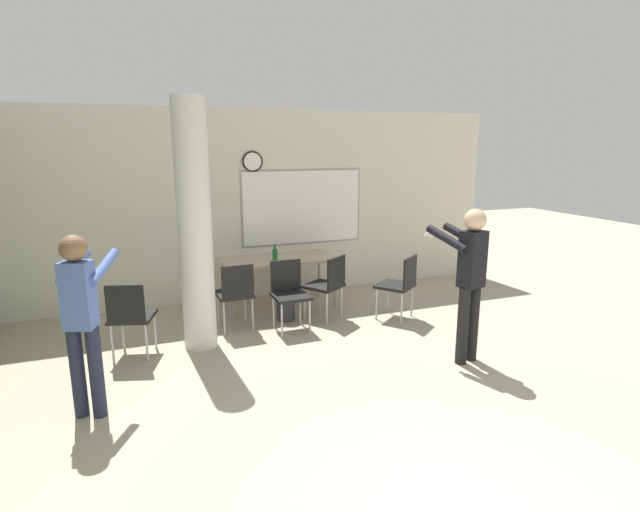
{
  "coord_description": "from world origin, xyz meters",
  "views": [
    {
      "loc": [
        -1.67,
        -2.24,
        2.31
      ],
      "look_at": [
        0.12,
        2.46,
        1.17
      ],
      "focal_mm": 28.0,
      "sensor_mm": 36.0,
      "label": 1
    }
  ],
  "objects_px": {
    "folding_table": "(278,261)",
    "person_watching_back": "(82,312)",
    "bottle_on_table": "(275,254)",
    "person_playing_side": "(469,273)",
    "chair_table_right": "(328,282)",
    "chair_near_pillar": "(130,314)",
    "chair_mid_room": "(400,282)",
    "chair_table_left": "(236,291)",
    "chair_table_front": "(289,290)"
  },
  "relations": [
    {
      "from": "folding_table",
      "to": "chair_mid_room",
      "type": "xyz_separation_m",
      "value": [
        1.37,
        -1.05,
        -0.17
      ]
    },
    {
      "from": "folding_table",
      "to": "bottle_on_table",
      "type": "xyz_separation_m",
      "value": [
        -0.08,
        -0.13,
        0.13
      ]
    },
    {
      "from": "chair_table_front",
      "to": "person_watching_back",
      "type": "xyz_separation_m",
      "value": [
        -2.23,
        -1.36,
        0.43
      ]
    },
    {
      "from": "chair_table_right",
      "to": "chair_mid_room",
      "type": "relative_size",
      "value": 1.0
    },
    {
      "from": "bottle_on_table",
      "to": "chair_table_right",
      "type": "xyz_separation_m",
      "value": [
        0.55,
        -0.59,
        -0.3
      ]
    },
    {
      "from": "chair_mid_room",
      "to": "person_playing_side",
      "type": "relative_size",
      "value": 0.52
    },
    {
      "from": "bottle_on_table",
      "to": "person_playing_side",
      "type": "xyz_separation_m",
      "value": [
        1.45,
        -2.33,
        0.17
      ]
    },
    {
      "from": "bottle_on_table",
      "to": "chair_table_front",
      "type": "relative_size",
      "value": 0.26
    },
    {
      "from": "folding_table",
      "to": "chair_near_pillar",
      "type": "height_order",
      "value": "chair_near_pillar"
    },
    {
      "from": "chair_table_right",
      "to": "chair_table_left",
      "type": "bearing_deg",
      "value": 178.22
    },
    {
      "from": "person_watching_back",
      "to": "chair_table_right",
      "type": "bearing_deg",
      "value": 28.3
    },
    {
      "from": "chair_mid_room",
      "to": "person_watching_back",
      "type": "height_order",
      "value": "person_watching_back"
    },
    {
      "from": "chair_table_left",
      "to": "folding_table",
      "type": "bearing_deg",
      "value": 42.0
    },
    {
      "from": "chair_mid_room",
      "to": "chair_table_right",
      "type": "bearing_deg",
      "value": 159.66
    },
    {
      "from": "chair_table_right",
      "to": "person_playing_side",
      "type": "distance_m",
      "value": 2.02
    },
    {
      "from": "chair_mid_room",
      "to": "chair_table_front",
      "type": "bearing_deg",
      "value": 173.18
    },
    {
      "from": "chair_table_front",
      "to": "bottle_on_table",
      "type": "bearing_deg",
      "value": 87.6
    },
    {
      "from": "chair_table_front",
      "to": "chair_near_pillar",
      "type": "distance_m",
      "value": 1.89
    },
    {
      "from": "chair_mid_room",
      "to": "person_playing_side",
      "type": "bearing_deg",
      "value": -90.08
    },
    {
      "from": "chair_table_front",
      "to": "person_watching_back",
      "type": "height_order",
      "value": "person_watching_back"
    },
    {
      "from": "person_watching_back",
      "to": "chair_table_left",
      "type": "bearing_deg",
      "value": 44.31
    },
    {
      "from": "folding_table",
      "to": "person_watching_back",
      "type": "height_order",
      "value": "person_watching_back"
    },
    {
      "from": "folding_table",
      "to": "bottle_on_table",
      "type": "bearing_deg",
      "value": -123.32
    },
    {
      "from": "chair_mid_room",
      "to": "chair_near_pillar",
      "type": "distance_m",
      "value": 3.36
    },
    {
      "from": "chair_mid_room",
      "to": "person_watching_back",
      "type": "distance_m",
      "value": 3.92
    },
    {
      "from": "chair_table_right",
      "to": "person_watching_back",
      "type": "bearing_deg",
      "value": -151.7
    },
    {
      "from": "chair_near_pillar",
      "to": "bottle_on_table",
      "type": "bearing_deg",
      "value": 27.3
    },
    {
      "from": "person_playing_side",
      "to": "person_watching_back",
      "type": "relative_size",
      "value": 1.04
    },
    {
      "from": "chair_mid_room",
      "to": "bottle_on_table",
      "type": "bearing_deg",
      "value": 147.6
    },
    {
      "from": "folding_table",
      "to": "person_playing_side",
      "type": "distance_m",
      "value": 2.83
    },
    {
      "from": "chair_table_right",
      "to": "person_watching_back",
      "type": "height_order",
      "value": "person_watching_back"
    },
    {
      "from": "person_playing_side",
      "to": "chair_table_front",
      "type": "bearing_deg",
      "value": 133.0
    },
    {
      "from": "bottle_on_table",
      "to": "person_playing_side",
      "type": "relative_size",
      "value": 0.13
    },
    {
      "from": "bottle_on_table",
      "to": "chair_table_right",
      "type": "distance_m",
      "value": 0.86
    },
    {
      "from": "chair_table_left",
      "to": "chair_near_pillar",
      "type": "height_order",
      "value": "same"
    },
    {
      "from": "folding_table",
      "to": "chair_table_left",
      "type": "bearing_deg",
      "value": -138.0
    },
    {
      "from": "bottle_on_table",
      "to": "chair_table_left",
      "type": "height_order",
      "value": "bottle_on_table"
    },
    {
      "from": "folding_table",
      "to": "chair_table_right",
      "type": "relative_size",
      "value": 1.83
    },
    {
      "from": "chair_table_right",
      "to": "person_watching_back",
      "type": "relative_size",
      "value": 0.55
    },
    {
      "from": "chair_table_front",
      "to": "person_playing_side",
      "type": "xyz_separation_m",
      "value": [
        1.48,
        -1.59,
        0.47
      ]
    },
    {
      "from": "chair_table_right",
      "to": "chair_near_pillar",
      "type": "height_order",
      "value": "same"
    },
    {
      "from": "folding_table",
      "to": "person_playing_side",
      "type": "bearing_deg",
      "value": -60.96
    },
    {
      "from": "chair_table_front",
      "to": "person_watching_back",
      "type": "relative_size",
      "value": 0.55
    },
    {
      "from": "person_playing_side",
      "to": "person_watching_back",
      "type": "bearing_deg",
      "value": 176.42
    },
    {
      "from": "bottle_on_table",
      "to": "person_playing_side",
      "type": "distance_m",
      "value": 2.75
    },
    {
      "from": "person_watching_back",
      "to": "folding_table",
      "type": "bearing_deg",
      "value": 43.58
    },
    {
      "from": "chair_table_left",
      "to": "person_playing_side",
      "type": "distance_m",
      "value": 2.81
    },
    {
      "from": "person_playing_side",
      "to": "person_watching_back",
      "type": "height_order",
      "value": "person_playing_side"
    },
    {
      "from": "chair_table_right",
      "to": "chair_near_pillar",
      "type": "xyz_separation_m",
      "value": [
        -2.46,
        -0.4,
        0.0
      ]
    },
    {
      "from": "folding_table",
      "to": "chair_table_left",
      "type": "relative_size",
      "value": 1.83
    }
  ]
}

